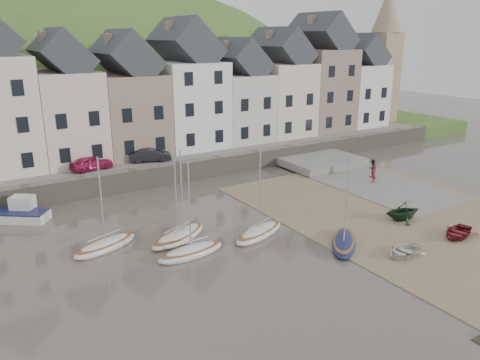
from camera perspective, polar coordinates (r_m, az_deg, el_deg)
ground at (r=30.73m, az=6.00°, el=-8.17°), size 160.00×160.00×0.00m
quay_land at (r=57.80m, az=-13.84°, el=4.32°), size 90.00×30.00×1.50m
quay_street at (r=47.09m, az=-9.41°, el=2.73°), size 70.00×7.00×0.10m
seawall at (r=44.16m, az=-7.59°, el=0.97°), size 70.00×1.20×1.80m
beach at (r=38.03m, az=19.25°, el=-3.95°), size 18.00×26.00×0.06m
slipway at (r=45.83m, az=14.74°, el=0.05°), size 8.00×18.00×0.12m
hillside at (r=88.31m, az=-21.93°, el=-4.77°), size 134.40×84.00×84.00m
townhouse_terrace at (r=49.90m, az=-9.44°, el=10.28°), size 61.05×8.00×13.93m
church_spire at (r=69.20m, az=17.16°, el=14.73°), size 4.00×4.00×18.00m
sailboat_0 at (r=31.49m, az=-16.05°, el=-7.61°), size 4.86×3.01×6.32m
sailboat_1 at (r=31.99m, az=-6.92°, el=-6.63°), size 4.57×3.58×6.32m
sailboat_2 at (r=31.78m, az=-7.61°, el=-6.82°), size 4.90×3.27×6.32m
sailboat_3 at (r=29.59m, az=-5.98°, el=-8.65°), size 4.62×1.87×6.32m
sailboat_4 at (r=32.19m, az=2.36°, el=-6.36°), size 5.02×3.08×6.32m
sailboat_5 at (r=31.41m, az=12.50°, el=-7.40°), size 4.46×4.39×6.32m
motorboat_2 at (r=38.37m, az=-25.38°, el=-3.61°), size 4.66×4.04×1.70m
rowboat_white at (r=31.03m, az=19.27°, el=-8.14°), size 2.96×2.26×0.57m
rowboat_green at (r=36.49m, az=19.15°, el=-3.55°), size 3.27×2.99×1.46m
rowboat_red at (r=35.09m, az=24.94°, el=-5.79°), size 3.50×2.89×0.63m
person_red at (r=44.87m, az=15.95°, el=0.73°), size 0.68×0.57×1.59m
person_dark at (r=46.52m, az=15.78°, el=1.40°), size 0.89×0.73×1.73m
car_left at (r=43.83m, az=-17.61°, el=1.99°), size 3.92×2.05×1.27m
car_right at (r=45.44m, az=-10.85°, el=3.02°), size 4.11×2.54×1.28m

